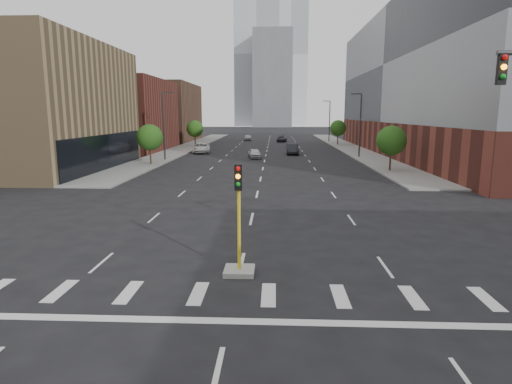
# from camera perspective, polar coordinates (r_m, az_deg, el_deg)

# --- Properties ---
(sidewalk_left_far) EXTENTS (5.00, 92.00, 0.15)m
(sidewalk_left_far) POSITION_cam_1_polar(r_m,az_deg,el_deg) (83.01, -8.90, 6.01)
(sidewalk_left_far) COLOR gray
(sidewalk_left_far) RESTS_ON ground
(sidewalk_right_far) EXTENTS (5.00, 92.00, 0.15)m
(sidewalk_right_far) POSITION_cam_1_polar(r_m,az_deg,el_deg) (82.51, 12.09, 5.88)
(sidewalk_right_far) COLOR gray
(sidewalk_right_far) RESTS_ON ground
(building_left_mid) EXTENTS (20.00, 24.00, 14.00)m
(building_left_mid) POSITION_cam_1_polar(r_m,az_deg,el_deg) (55.29, -29.43, 9.85)
(building_left_mid) COLOR #927752
(building_left_mid) RESTS_ON ground
(building_left_far_a) EXTENTS (20.00, 22.00, 12.00)m
(building_left_far_a) POSITION_cam_1_polar(r_m,az_deg,el_deg) (78.64, -19.30, 9.64)
(building_left_far_a) COLOR brown
(building_left_far_a) RESTS_ON ground
(building_left_far_b) EXTENTS (20.00, 24.00, 13.00)m
(building_left_far_b) POSITION_cam_1_polar(r_m,az_deg,el_deg) (103.26, -13.93, 10.24)
(building_left_far_b) COLOR brown
(building_left_far_b) RESTS_ON ground
(building_right_main) EXTENTS (24.00, 70.00, 22.00)m
(building_right_main) POSITION_cam_1_polar(r_m,az_deg,el_deg) (72.95, 25.92, 13.11)
(building_right_main) COLOR brown
(building_right_main) RESTS_ON ground
(tower_left) EXTENTS (22.00, 22.00, 70.00)m
(tower_left) POSITION_cam_1_polar(r_m,az_deg,el_deg) (229.14, 0.17, 17.62)
(tower_left) COLOR #B2B7BC
(tower_left) RESTS_ON ground
(tower_right) EXTENTS (20.00, 20.00, 80.00)m
(tower_right) POSITION_cam_1_polar(r_m,az_deg,el_deg) (269.40, 4.56, 17.58)
(tower_right) COLOR #B2B7BC
(tower_right) RESTS_ON ground
(tower_mid) EXTENTS (18.00, 18.00, 44.00)m
(tower_mid) POSITION_cam_1_polar(r_m,az_deg,el_deg) (207.74, 2.22, 14.76)
(tower_mid) COLOR slate
(tower_mid) RESTS_ON ground
(median_traffic_signal) EXTENTS (1.20, 1.20, 4.40)m
(median_traffic_signal) POSITION_cam_1_polar(r_m,az_deg,el_deg) (17.02, -2.27, -7.76)
(median_traffic_signal) COLOR #999993
(median_traffic_signal) RESTS_ON ground
(streetlight_right_a) EXTENTS (1.60, 0.22, 9.07)m
(streetlight_right_a) POSITION_cam_1_polar(r_m,az_deg,el_deg) (63.31, 13.66, 8.98)
(streetlight_right_a) COLOR #2D2D30
(streetlight_right_a) RESTS_ON ground
(streetlight_right_b) EXTENTS (1.60, 0.22, 9.07)m
(streetlight_right_b) POSITION_cam_1_polar(r_m,az_deg,el_deg) (97.89, 9.73, 9.53)
(streetlight_right_b) COLOR #2D2D30
(streetlight_right_b) RESTS_ON ground
(streetlight_left) EXTENTS (1.60, 0.22, 9.07)m
(streetlight_left) POSITION_cam_1_polar(r_m,az_deg,el_deg) (59.04, -12.12, 8.96)
(streetlight_left) COLOR #2D2D30
(streetlight_left) RESTS_ON ground
(tree_left_near) EXTENTS (3.20, 3.20, 4.85)m
(tree_left_near) POSITION_cam_1_polar(r_m,az_deg,el_deg) (54.44, -13.99, 7.08)
(tree_left_near) COLOR #382619
(tree_left_near) RESTS_ON ground
(tree_left_far) EXTENTS (3.20, 3.20, 4.85)m
(tree_left_far) POSITION_cam_1_polar(r_m,az_deg,el_deg) (83.62, -8.15, 8.34)
(tree_left_far) COLOR #382619
(tree_left_far) RESTS_ON ground
(tree_right_near) EXTENTS (3.20, 3.20, 4.85)m
(tree_right_near) POSITION_cam_1_polar(r_m,az_deg,el_deg) (48.89, 17.61, 6.55)
(tree_right_near) COLOR #382619
(tree_right_near) RESTS_ON ground
(tree_right_far) EXTENTS (3.20, 3.20, 4.85)m
(tree_right_far) POSITION_cam_1_polar(r_m,az_deg,el_deg) (88.10, 10.88, 8.36)
(tree_right_far) COLOR #382619
(tree_right_far) RESTS_ON ground
(car_near_left) EXTENTS (2.25, 4.25, 1.38)m
(car_near_left) POSITION_cam_1_polar(r_m,az_deg,el_deg) (60.89, -0.19, 5.15)
(car_near_left) COLOR silver
(car_near_left) RESTS_ON ground
(car_mid_right) EXTENTS (1.79, 5.11, 1.68)m
(car_mid_right) POSITION_cam_1_polar(r_m,az_deg,el_deg) (67.20, 4.88, 5.74)
(car_mid_right) COLOR #212227
(car_mid_right) RESTS_ON ground
(car_far_left) EXTENTS (3.35, 6.05, 1.60)m
(car_far_left) POSITION_cam_1_polar(r_m,az_deg,el_deg) (69.96, -7.29, 5.85)
(car_far_left) COLOR white
(car_far_left) RESTS_ON ground
(car_deep_right) EXTENTS (2.55, 4.87, 1.35)m
(car_deep_right) POSITION_cam_1_polar(r_m,az_deg,el_deg) (96.64, 3.45, 7.08)
(car_deep_right) COLOR black
(car_deep_right) RESTS_ON ground
(car_distant) EXTENTS (1.98, 4.36, 1.45)m
(car_distant) POSITION_cam_1_polar(r_m,az_deg,el_deg) (101.19, -1.10, 7.27)
(car_distant) COLOR #AAAAAF
(car_distant) RESTS_ON ground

